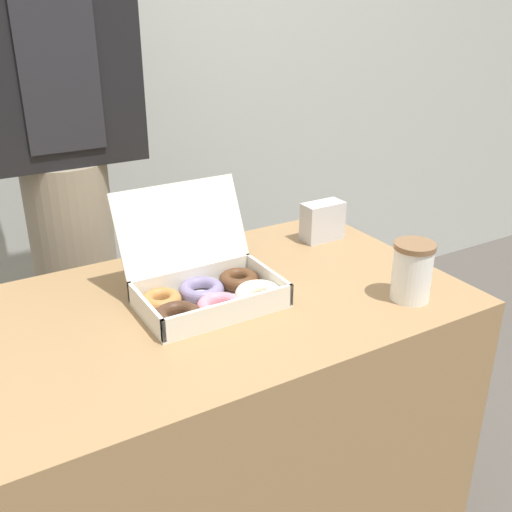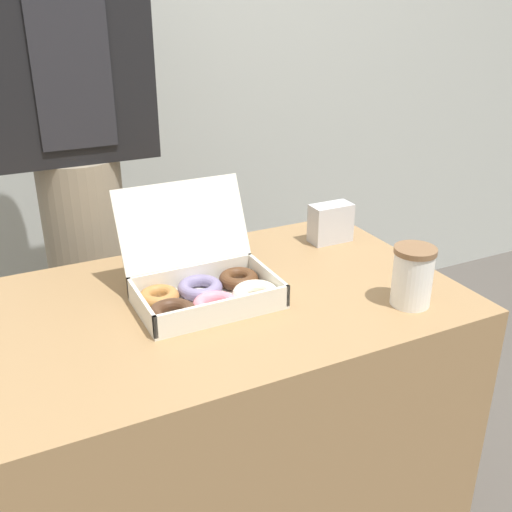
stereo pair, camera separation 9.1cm
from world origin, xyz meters
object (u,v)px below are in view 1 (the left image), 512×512
Objects in this scene: donut_box at (208,289)px; person_customer at (60,147)px; napkin_holder at (322,221)px; coffee_cup at (412,271)px.

donut_box is 0.18× the size of person_customer.
napkin_holder is 0.74m from person_customer.
coffee_cup is (0.40, -0.21, 0.03)m from donut_box.
person_customer reaches higher than coffee_cup.
person_customer is at bearing 143.92° from napkin_holder.
napkin_holder is at bearing 84.06° from coffee_cup.
napkin_holder is at bearing -36.08° from person_customer.
coffee_cup reaches higher than napkin_holder.
person_customer is at bearing 103.53° from donut_box.
napkin_holder is (0.44, 0.17, 0.02)m from donut_box.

